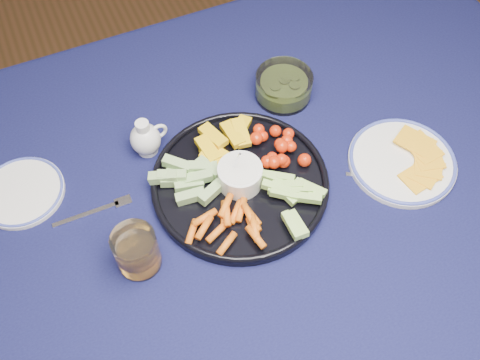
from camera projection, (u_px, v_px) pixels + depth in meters
name	position (u px, v px, depth m)	size (l,w,h in m)	color
dining_table	(234.00, 204.00, 1.18)	(1.67, 1.07, 0.75)	#482718
crudite_platter	(239.00, 181.00, 1.09)	(0.36, 0.36, 0.12)	black
creamer_pitcher	(146.00, 139.00, 1.13)	(0.08, 0.07, 0.09)	white
pickle_bowl	(284.00, 87.00, 1.22)	(0.13, 0.13, 0.06)	silver
cheese_plate	(403.00, 160.00, 1.13)	(0.23, 0.23, 0.03)	white
juice_tumbler	(137.00, 252.00, 0.98)	(0.08, 0.08, 0.10)	silver
fork_left	(99.00, 210.00, 1.07)	(0.16, 0.02, 0.00)	white
fork_right	(387.00, 179.00, 1.11)	(0.13, 0.09, 0.00)	white
side_plate_extra	(22.00, 192.00, 1.09)	(0.17, 0.17, 0.01)	white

